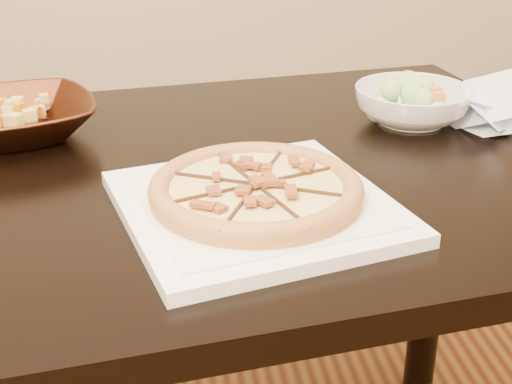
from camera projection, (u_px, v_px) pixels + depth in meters
dining_table at (176, 237)px, 1.08m from camera, size 1.38×0.99×0.75m
plate at (256, 206)px, 0.90m from camera, size 0.39×0.39×0.02m
pizza at (256, 189)px, 0.89m from camera, size 0.27×0.27×0.03m
bronze_bowl at (17, 119)px, 1.13m from camera, size 0.31×0.31×0.06m
mixed_dish at (12, 93)px, 1.11m from camera, size 0.11×0.12×0.03m
salad_bowl at (412, 105)px, 1.20m from camera, size 0.23×0.23×0.06m
salad at (414, 77)px, 1.18m from camera, size 0.09×0.10×0.04m
cling_film at (475, 109)px, 1.19m from camera, size 0.20×0.18×0.05m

